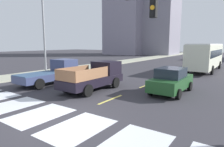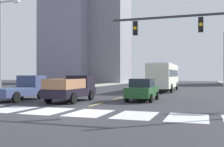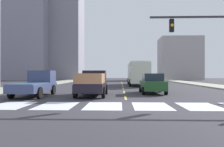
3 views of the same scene
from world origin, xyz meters
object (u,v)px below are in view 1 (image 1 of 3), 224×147
at_px(pickup_dark, 53,72).
at_px(city_bus, 206,55).
at_px(pickup_stakebed, 96,76).
at_px(streetlight_left, 45,27).
at_px(sedan_near_right, 171,80).

relative_size(pickup_dark, city_bus, 0.48).
bearing_deg(pickup_stakebed, city_bus, 75.59).
xyz_separation_m(pickup_stakebed, pickup_dark, (-4.30, -0.43, -0.02)).
height_order(pickup_dark, streetlight_left, streetlight_left).
relative_size(pickup_stakebed, sedan_near_right, 1.18).
height_order(pickup_stakebed, streetlight_left, streetlight_left).
distance_m(pickup_dark, city_bus, 18.21).
xyz_separation_m(pickup_dark, sedan_near_right, (9.22, 2.44, -0.06)).
bearing_deg(pickup_dark, streetlight_left, 146.43).
xyz_separation_m(pickup_dark, city_bus, (9.02, 15.79, 1.03)).
distance_m(pickup_stakebed, sedan_near_right, 5.32).
relative_size(pickup_stakebed, pickup_dark, 1.00).
bearing_deg(pickup_stakebed, streetlight_left, 169.49).
xyz_separation_m(pickup_stakebed, sedan_near_right, (4.92, 2.01, -0.08)).
height_order(pickup_dark, sedan_near_right, pickup_dark).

